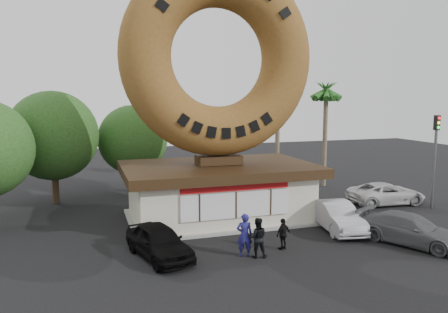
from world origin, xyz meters
name	(u,v)px	position (x,y,z in m)	size (l,w,h in m)	color
ground	(256,252)	(0.00, 0.00, 0.00)	(90.00, 90.00, 0.00)	black
donut_shop	(219,189)	(0.00, 5.98, 1.77)	(11.20, 7.20, 3.80)	beige
giant_donut	(218,58)	(0.00, 6.00, 9.45)	(11.31, 11.31, 2.88)	brown
tree_west	(53,136)	(-9.50, 13.00, 4.64)	(6.00, 6.00, 7.65)	#473321
tree_mid	(133,140)	(-4.00, 15.00, 4.02)	(5.20, 5.20, 6.63)	#473321
palm_near	(278,82)	(7.50, 14.00, 8.41)	(2.60, 2.60, 9.75)	#726651
palm_far	(326,94)	(11.00, 12.50, 7.48)	(2.60, 2.60, 8.75)	#726651
street_lamp	(159,132)	(-1.86, 16.00, 4.48)	(2.11, 0.20, 8.00)	#59595E
traffic_signal	(435,150)	(14.00, 3.99, 3.87)	(0.30, 0.38, 6.07)	#59595E
person_left	(244,235)	(-0.75, -0.38, 1.01)	(0.73, 0.48, 2.01)	navy
person_center	(257,238)	(-0.24, -0.66, 0.92)	(0.89, 0.70, 1.84)	black
person_right	(283,234)	(1.33, -0.09, 0.76)	(0.89, 0.37, 1.52)	black
car_black	(159,241)	(-4.50, 0.65, 0.76)	(1.80, 4.47, 1.52)	black
car_silver	(337,216)	(5.46, 1.79, 0.77)	(1.64, 4.69, 1.55)	#A0A0A5
car_grey	(411,230)	(7.66, -1.35, 0.74)	(2.08, 5.11, 1.48)	#5B5E60
car_white	(386,193)	(11.87, 5.85, 0.73)	(2.41, 5.23, 1.45)	beige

